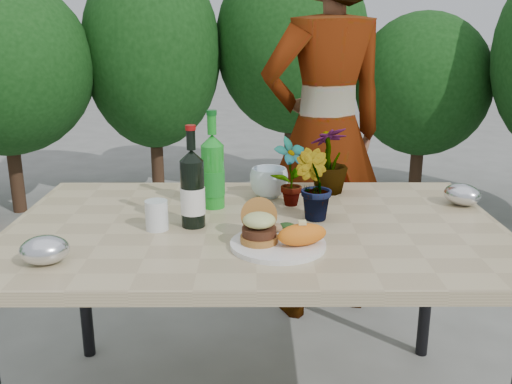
{
  "coord_description": "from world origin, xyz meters",
  "views": [
    {
      "loc": [
        -0.01,
        -1.76,
        1.37
      ],
      "look_at": [
        0.0,
        -0.08,
        0.88
      ],
      "focal_mm": 40.0,
      "sensor_mm": 36.0,
      "label": 1
    }
  ],
  "objects_px": {
    "patio_table": "(256,240)",
    "dinner_plate": "(278,244)",
    "wine_bottle": "(193,190)",
    "person": "(325,135)"
  },
  "relations": [
    {
      "from": "patio_table",
      "to": "wine_bottle",
      "type": "distance_m",
      "value": 0.27
    },
    {
      "from": "patio_table",
      "to": "dinner_plate",
      "type": "bearing_deg",
      "value": -72.84
    },
    {
      "from": "patio_table",
      "to": "dinner_plate",
      "type": "height_order",
      "value": "dinner_plate"
    },
    {
      "from": "dinner_plate",
      "to": "patio_table",
      "type": "bearing_deg",
      "value": 107.16
    },
    {
      "from": "person",
      "to": "patio_table",
      "type": "bearing_deg",
      "value": 47.03
    },
    {
      "from": "patio_table",
      "to": "wine_bottle",
      "type": "height_order",
      "value": "wine_bottle"
    },
    {
      "from": "wine_bottle",
      "to": "dinner_plate",
      "type": "bearing_deg",
      "value": -23.14
    },
    {
      "from": "patio_table",
      "to": "dinner_plate",
      "type": "xyz_separation_m",
      "value": [
        0.06,
        -0.21,
        0.06
      ]
    },
    {
      "from": "dinner_plate",
      "to": "wine_bottle",
      "type": "relative_size",
      "value": 0.85
    },
    {
      "from": "patio_table",
      "to": "wine_bottle",
      "type": "xyz_separation_m",
      "value": [
        -0.2,
        -0.02,
        0.18
      ]
    }
  ]
}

